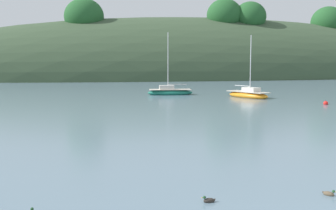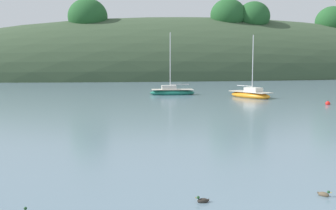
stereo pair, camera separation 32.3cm
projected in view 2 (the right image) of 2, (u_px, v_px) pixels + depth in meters
far_shoreline_hill at (209, 77)px, 99.41m from camera, size 150.00×36.00×32.12m
sailboat_white_near at (251, 95)px, 45.87m from camera, size 3.93×5.82×7.10m
sailboat_black_sloop at (172, 92)px, 49.68m from camera, size 5.61×2.49×7.65m
mooring_buoy_outer at (328, 103)px, 38.53m from camera, size 0.44×0.44×0.54m
duck_trailing at (324, 194)px, 12.67m from camera, size 0.35×0.39×0.24m
duck_lone_left at (203, 201)px, 12.11m from camera, size 0.42×0.19×0.24m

